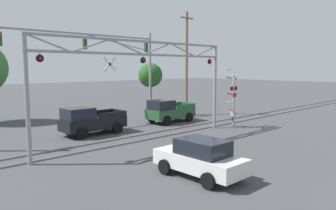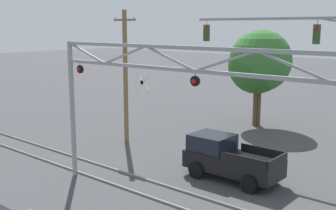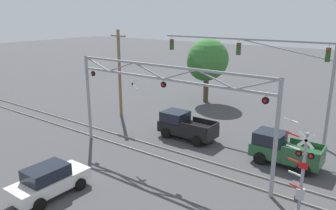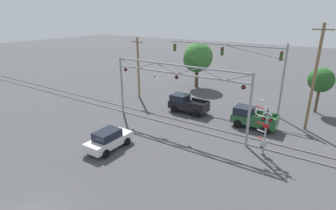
# 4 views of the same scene
# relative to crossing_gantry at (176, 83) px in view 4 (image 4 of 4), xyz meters

# --- Properties ---
(rail_track_near) EXTENTS (80.00, 0.08, 0.10)m
(rail_track_near) POSITION_rel_crossing_gantry_xyz_m (0.02, 0.28, -4.63)
(rail_track_near) COLOR gray
(rail_track_near) RESTS_ON ground_plane
(rail_track_far) EXTENTS (80.00, 0.08, 0.10)m
(rail_track_far) POSITION_rel_crossing_gantry_xyz_m (0.02, 1.72, -4.63)
(rail_track_far) COLOR gray
(rail_track_far) RESTS_ON ground_plane
(crossing_gantry) EXTENTS (14.85, 0.27, 6.54)m
(crossing_gantry) POSITION_rel_crossing_gantry_xyz_m (0.00, 0.00, 0.00)
(crossing_gantry) COLOR gray
(crossing_gantry) RESTS_ON ground_plane
(crossing_signal_mast) EXTENTS (1.57, 0.35, 4.79)m
(crossing_signal_mast) POSITION_rel_crossing_gantry_xyz_m (8.89, -0.66, -2.65)
(crossing_signal_mast) COLOR gray
(crossing_signal_mast) RESTS_ON ground_plane
(traffic_signal_span) EXTENTS (14.52, 0.39, 8.24)m
(traffic_signal_span) POSITION_rel_crossing_gantry_xyz_m (4.34, 8.90, 1.16)
(traffic_signal_span) COLOR gray
(traffic_signal_span) RESTS_ON ground_plane
(pickup_truck_lead) EXTENTS (4.64, 2.17, 2.04)m
(pickup_truck_lead) POSITION_rel_crossing_gantry_xyz_m (-1.30, 4.49, -3.67)
(pickup_truck_lead) COLOR black
(pickup_truck_lead) RESTS_ON ground_plane
(pickup_truck_following) EXTENTS (4.44, 2.17, 2.04)m
(pickup_truck_following) POSITION_rel_crossing_gantry_xyz_m (6.46, 4.42, -3.67)
(pickup_truck_following) COLOR #23512D
(pickup_truck_following) RESTS_ON ground_plane
(sedan_waiting) EXTENTS (2.05, 4.25, 1.72)m
(sedan_waiting) POSITION_rel_crossing_gantry_xyz_m (-2.48, -7.03, -3.81)
(sedan_waiting) COLOR silver
(sedan_waiting) RESTS_ON ground_plane
(utility_pole_left) EXTENTS (1.80, 0.28, 8.22)m
(utility_pole_left) POSITION_rel_crossing_gantry_xyz_m (-9.68, 5.86, -0.43)
(utility_pole_left) COLOR brown
(utility_pole_left) RESTS_ON ground_plane
(utility_pole_right) EXTENTS (1.80, 0.28, 10.38)m
(utility_pole_right) POSITION_rel_crossing_gantry_xyz_m (11.21, 6.79, 0.66)
(utility_pole_right) COLOR brown
(utility_pole_right) RESTS_ON ground_plane
(background_tree_beyond_span) EXTENTS (2.83, 2.83, 5.36)m
(background_tree_beyond_span) POSITION_rel_crossing_gantry_xyz_m (11.52, 12.87, -0.77)
(background_tree_beyond_span) COLOR brown
(background_tree_beyond_span) RESTS_ON ground_plane
(background_tree_far_left_verge) EXTENTS (4.12, 4.12, 6.53)m
(background_tree_far_left_verge) POSITION_rel_crossing_gantry_xyz_m (-5.72, 15.18, -0.23)
(background_tree_far_left_verge) COLOR brown
(background_tree_far_left_verge) RESTS_ON ground_plane
(background_tree_far_right_verge) EXTENTS (4.51, 4.51, 7.05)m
(background_tree_far_right_verge) POSITION_rel_crossing_gantry_xyz_m (-5.55, 15.38, 0.10)
(background_tree_far_right_verge) COLOR brown
(background_tree_far_right_verge) RESTS_ON ground_plane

